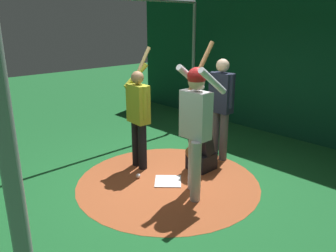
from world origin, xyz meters
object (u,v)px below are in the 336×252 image
object	(u,v)px
batter	(196,119)
baseball_0	(138,176)
visitor	(139,113)
catcher	(200,149)
home_plate	(168,181)
umpire	(221,104)

from	to	relation	value
batter	baseball_0	world-z (taller)	batter
visitor	batter	bearing A→B (deg)	94.01
catcher	baseball_0	xyz separation A→B (m)	(1.00, -0.48, -0.34)
home_plate	visitor	size ratio (longest dim) A/B	0.20
home_plate	baseball_0	bearing A→B (deg)	-58.47
visitor	catcher	bearing A→B (deg)	134.99
catcher	home_plate	bearing A→B (deg)	-3.07
catcher	baseball_0	bearing A→B (deg)	-25.47
umpire	baseball_0	distance (m)	1.96
batter	catcher	distance (m)	1.18
batter	baseball_0	distance (m)	1.53
batter	umpire	world-z (taller)	batter
home_plate	visitor	xyz separation A→B (m)	(-0.05, -0.78, 0.98)
catcher	baseball_0	size ratio (longest dim) A/B	13.09
baseball_0	umpire	bearing A→B (deg)	166.98
umpire	visitor	xyz separation A→B (m)	(1.32, -0.73, -0.07)
visitor	baseball_0	distance (m)	1.06
home_plate	visitor	world-z (taller)	visitor
home_plate	batter	xyz separation A→B (m)	(-0.02, 0.55, 1.16)
visitor	umpire	bearing A→B (deg)	156.62
catcher	umpire	size ratio (longest dim) A/B	0.52
home_plate	catcher	xyz separation A→B (m)	(-0.73, 0.04, 0.37)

